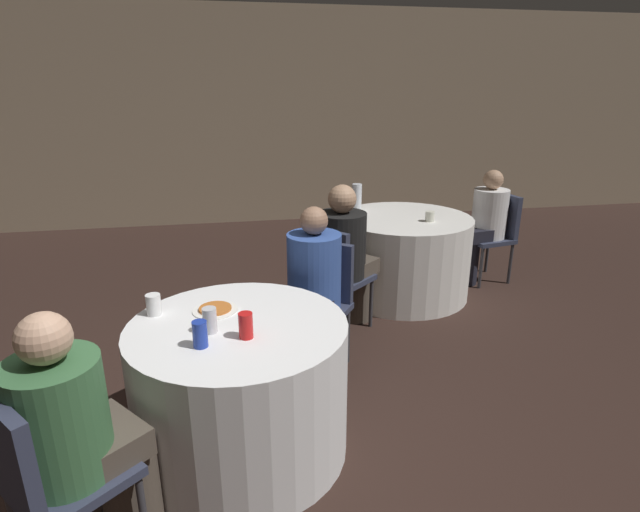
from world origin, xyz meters
The scene contains 19 objects.
ground_plane centered at (0.00, 0.00, 0.00)m, with size 16.00×16.00×0.00m, color black.
wall_back centered at (0.00, 4.86, 1.40)m, with size 16.00×0.06×2.80m.
table_near centered at (-0.01, 0.15, 0.36)m, with size 1.08×1.08×0.72m.
table_far centered at (1.50, 1.99, 0.36)m, with size 1.20×1.20×0.72m.
chair_near_northeast centered at (0.54, 0.92, 0.51)m, with size 0.56×0.56×0.84m.
chair_near_southwest centered at (-0.73, -0.47, 0.51)m, with size 0.56×0.56×0.84m.
chair_far_southwest centered at (0.73, 1.34, 0.51)m, with size 0.56×0.56×0.84m.
chair_far_east centered at (2.49, 2.17, 0.51)m, with size 0.47×0.46×0.84m.
person_green_jacket centered at (-0.61, -0.36, 0.56)m, with size 0.48×0.46×1.10m.
person_blue_shirt centered at (0.45, 0.79, 0.57)m, with size 0.46×0.49×1.12m.
person_white_shirt centered at (2.33, 2.14, 0.54)m, with size 0.50×0.36×1.08m.
person_black_shirt centered at (0.84, 1.44, 0.59)m, with size 0.50×0.49×1.14m.
pizza_plate_near centered at (-0.12, 0.33, 0.73)m, with size 0.23×0.23×0.02m.
soda_can_red centered at (0.02, 0.01, 0.78)m, with size 0.07×0.07×0.12m.
soda_can_silver centered at (-0.14, 0.09, 0.78)m, with size 0.07×0.07×0.12m.
soda_can_blue centered at (-0.18, -0.04, 0.78)m, with size 0.07×0.07×0.12m.
cup_near centered at (-0.42, 0.34, 0.77)m, with size 0.07×0.07×0.11m.
bottle_far centered at (1.14, 2.31, 0.84)m, with size 0.09×0.09×0.25m.
cup_far centered at (1.65, 1.80, 0.76)m, with size 0.08×0.08×0.09m.
Camera 1 is at (-0.02, -2.07, 1.82)m, focal length 28.00 mm.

